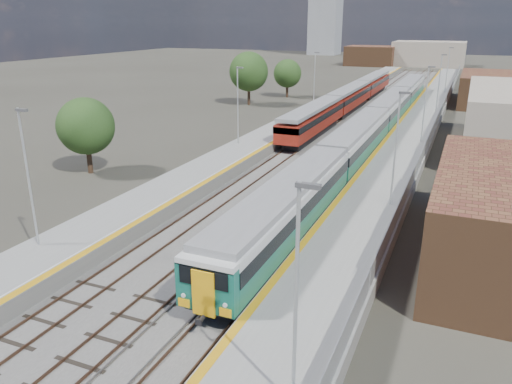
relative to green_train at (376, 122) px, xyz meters
The scene contains 11 objects.
ground 5.86m from the green_train, 106.02° to the left, with size 320.00×320.00×0.00m, color #47443A.
ballast_bed 8.85m from the green_train, 115.89° to the left, with size 10.50×155.00×0.06m, color #565451.
tracks 10.13m from the green_train, 108.53° to the left, with size 8.96×160.00×0.17m.
platform_right 8.75m from the green_train, 63.90° to the left, with size 4.70×155.00×8.52m.
platform_left 13.17m from the green_train, 143.82° to the left, with size 4.30×155.00×8.52m.
buildings 96.23m from the green_train, 101.81° to the left, with size 72.00×185.50×40.00m.
green_train is the anchor object (origin of this frame).
red_train 19.17m from the green_train, 111.42° to the left, with size 2.72×55.29×3.44m.
tree_a 30.36m from the green_train, 133.10° to the right, with size 4.86×4.86×6.59m.
tree_b 29.15m from the green_train, 142.61° to the left, with size 6.07×6.07×8.22m.
tree_c 34.49m from the green_train, 126.05° to the left, with size 4.79×4.79×6.49m.
Camera 1 is at (10.54, -10.29, 12.62)m, focal length 35.00 mm.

